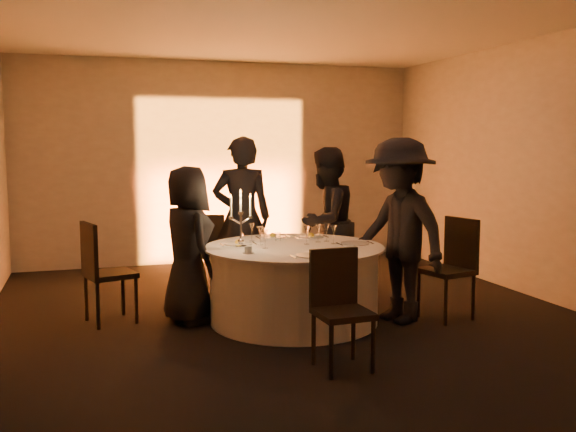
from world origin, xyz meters
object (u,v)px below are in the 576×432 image
object	(u,v)px
chair_right	(453,262)
guest_right	(399,230)
guest_back_left	(242,217)
candelabra	(241,227)
chair_left	(102,267)
guest_left	(188,245)
banquet_table	(294,284)
guest_back_right	(326,223)
coffee_cup	(248,250)
chair_front	(339,301)
chair_back_left	(209,248)
chair_back_right	(329,243)

from	to	relation	value
chair_right	guest_right	xyz separation A→B (m)	(-0.59, 0.05, 0.34)
guest_back_left	candelabra	size ratio (longest dim) A/B	3.24
chair_left	candelabra	world-z (taller)	candelabra
chair_right	guest_back_left	xyz separation A→B (m)	(-1.84, 1.57, 0.35)
guest_left	banquet_table	bearing A→B (deg)	-122.57
guest_left	guest_back_right	bearing A→B (deg)	-87.16
coffee_cup	banquet_table	bearing A→B (deg)	27.12
chair_left	banquet_table	bearing A→B (deg)	-121.26
guest_left	guest_back_left	distance (m)	1.21
banquet_table	chair_front	size ratio (longest dim) A/B	1.90
chair_back_left	guest_right	world-z (taller)	guest_right
guest_left	candelabra	bearing A→B (deg)	-132.79
chair_left	guest_back_right	xyz separation A→B (m)	(2.52, 0.39, 0.30)
banquet_table	guest_back_right	size ratio (longest dim) A/B	1.03
chair_front	guest_back_right	xyz separation A→B (m)	(0.74, 2.24, 0.34)
chair_back_left	coffee_cup	bearing A→B (deg)	111.30
chair_left	coffee_cup	bearing A→B (deg)	-136.72
candelabra	chair_back_right	bearing A→B (deg)	42.91
chair_front	guest_back_left	distance (m)	2.61
candelabra	guest_back_right	bearing A→B (deg)	34.53
chair_right	chair_front	distance (m)	1.95
chair_back_right	guest_right	world-z (taller)	guest_right
chair_back_left	guest_right	distance (m)	2.44
guest_back_left	chair_back_right	bearing A→B (deg)	-159.45
chair_front	guest_right	size ratio (longest dim) A/B	0.51
chair_back_right	chair_front	distance (m)	2.94
chair_right	chair_left	bearing A→B (deg)	-117.50
chair_back_left	guest_back_left	xyz separation A→B (m)	(0.34, -0.28, 0.40)
chair_front	guest_back_right	size ratio (longest dim) A/B	0.54
chair_back_right	guest_right	bearing A→B (deg)	62.04
chair_left	chair_front	bearing A→B (deg)	-152.42
banquet_table	guest_left	xyz separation A→B (m)	(-1.02, 0.30, 0.40)
coffee_cup	guest_left	bearing A→B (deg)	129.96
guest_right	candelabra	world-z (taller)	guest_right
chair_front	guest_left	xyz separation A→B (m)	(-0.95, 1.66, 0.25)
banquet_table	guest_back_left	xyz separation A→B (m)	(-0.24, 1.22, 0.55)
banquet_table	guest_back_right	world-z (taller)	guest_back_right
coffee_cup	candelabra	distance (m)	0.37
chair_left	chair_back_right	size ratio (longest dim) A/B	1.04
chair_back_left	guest_right	xyz separation A→B (m)	(1.60, -1.80, 0.39)
chair_back_left	guest_back_right	size ratio (longest dim) A/B	0.55
chair_front	chair_right	bearing A→B (deg)	28.88
chair_back_left	banquet_table	bearing A→B (deg)	131.07
chair_back_right	chair_front	world-z (taller)	chair_back_right
guest_back_right	guest_right	bearing A→B (deg)	68.38
chair_right	coffee_cup	xyz separation A→B (m)	(-2.14, 0.08, 0.22)
chair_back_right	guest_back_left	bearing A→B (deg)	-21.67
chair_front	banquet_table	bearing A→B (deg)	84.94
chair_left	guest_back_right	bearing A→B (deg)	-97.48
banquet_table	chair_back_left	distance (m)	1.62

